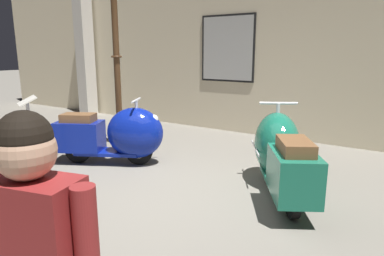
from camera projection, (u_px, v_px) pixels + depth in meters
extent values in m
plane|color=slate|center=(158.00, 203.00, 3.95)|extent=(60.00, 60.00, 0.00)
cube|color=beige|center=(278.00, 49.00, 6.71)|extent=(18.00, 0.20, 3.52)
cube|color=black|center=(228.00, 49.00, 7.18)|extent=(1.24, 0.03, 1.39)
cube|color=#B2B2AD|center=(227.00, 49.00, 7.16)|extent=(1.16, 0.01, 1.31)
cube|color=beige|center=(85.00, 50.00, 9.24)|extent=(0.36, 0.36, 3.52)
cylinder|color=black|center=(139.00, 152.00, 5.26)|extent=(0.40, 0.26, 0.41)
cylinder|color=silver|center=(139.00, 152.00, 5.26)|extent=(0.21, 0.17, 0.19)
cylinder|color=black|center=(78.00, 150.00, 5.35)|extent=(0.40, 0.26, 0.41)
cylinder|color=silver|center=(78.00, 150.00, 5.35)|extent=(0.21, 0.17, 0.19)
cube|color=navy|center=(108.00, 152.00, 5.31)|extent=(1.04, 0.78, 0.05)
ellipsoid|color=navy|center=(135.00, 133.00, 5.20)|extent=(1.02, 0.88, 0.78)
cube|color=navy|center=(80.00, 136.00, 5.30)|extent=(0.81, 0.69, 0.45)
cube|color=brown|center=(78.00, 118.00, 5.23)|extent=(0.57, 0.48, 0.12)
sphere|color=silver|center=(154.00, 120.00, 5.12)|extent=(0.15, 0.15, 0.15)
cylinder|color=silver|center=(136.00, 110.00, 5.12)|extent=(0.05, 0.05, 0.29)
cylinder|color=silver|center=(136.00, 100.00, 5.09)|extent=(0.24, 0.42, 0.03)
cube|color=silver|center=(140.00, 132.00, 5.47)|extent=(0.62, 0.33, 0.02)
cylinder|color=black|center=(275.00, 165.00, 4.59)|extent=(0.30, 0.42, 0.44)
cylinder|color=silver|center=(275.00, 165.00, 4.59)|extent=(0.19, 0.22, 0.20)
cylinder|color=black|center=(293.00, 197.00, 3.57)|extent=(0.30, 0.42, 0.44)
cylinder|color=silver|center=(293.00, 197.00, 3.57)|extent=(0.19, 0.22, 0.20)
cube|color=#196B51|center=(282.00, 181.00, 4.08)|extent=(0.86, 1.10, 0.05)
ellipsoid|color=#196B51|center=(277.00, 144.00, 4.46)|extent=(0.95, 1.08, 0.83)
cube|color=#196B51|center=(293.00, 174.00, 3.56)|extent=(0.75, 0.86, 0.48)
cube|color=brown|center=(295.00, 146.00, 3.50)|extent=(0.53, 0.61, 0.13)
sphere|color=silver|center=(273.00, 122.00, 4.71)|extent=(0.16, 0.16, 0.16)
cylinder|color=silver|center=(278.00, 115.00, 4.41)|extent=(0.05, 0.05, 0.31)
cylinder|color=silver|center=(278.00, 103.00, 4.38)|extent=(0.43, 0.27, 0.04)
cube|color=silver|center=(255.00, 148.00, 4.49)|extent=(0.38, 0.64, 0.03)
cylinder|color=#472D19|center=(121.00, 142.00, 6.28)|extent=(0.28, 0.28, 0.18)
cylinder|color=#472D19|center=(117.00, 64.00, 5.97)|extent=(0.11, 0.11, 2.64)
torus|color=#472D19|center=(116.00, 57.00, 5.94)|extent=(0.19, 0.19, 0.04)
cube|color=maroon|center=(37.00, 249.00, 1.22)|extent=(0.39, 0.26, 0.54)
sphere|color=tan|center=(26.00, 151.00, 1.14)|extent=(0.20, 0.20, 0.20)
sphere|color=black|center=(24.00, 138.00, 1.13)|extent=(0.19, 0.19, 0.19)
cylinder|color=#333338|center=(35.00, 176.00, 4.78)|extent=(0.28, 0.28, 0.02)
cylinder|color=#A5A5AD|center=(31.00, 139.00, 4.66)|extent=(0.04, 0.04, 1.03)
cube|color=silver|center=(27.00, 101.00, 4.55)|extent=(0.38, 0.34, 0.12)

